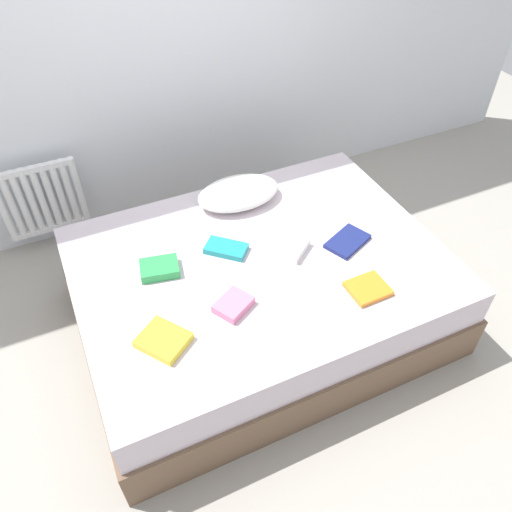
{
  "coord_description": "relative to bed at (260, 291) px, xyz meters",
  "views": [
    {
      "loc": [
        -0.84,
        -1.76,
        2.39
      ],
      "look_at": [
        0.0,
        0.05,
        0.48
      ],
      "focal_mm": 35.13,
      "sensor_mm": 36.0,
      "label": 1
    }
  ],
  "objects": [
    {
      "name": "textbook_teal",
      "position": [
        -0.14,
        0.14,
        0.27
      ],
      "size": [
        0.25,
        0.25,
        0.04
      ],
      "primitive_type": "cube",
      "rotation": [
        0.0,
        0.0,
        -0.74
      ],
      "color": "teal",
      "rests_on": "bed"
    },
    {
      "name": "textbook_navy",
      "position": [
        0.5,
        -0.09,
        0.27
      ],
      "size": [
        0.29,
        0.24,
        0.02
      ],
      "primitive_type": "cube",
      "rotation": [
        0.0,
        0.0,
        0.41
      ],
      "color": "navy",
      "rests_on": "bed"
    },
    {
      "name": "radiator",
      "position": [
        -1.01,
        1.2,
        0.15
      ],
      "size": [
        0.53,
        0.04,
        0.51
      ],
      "color": "white",
      "rests_on": "ground"
    },
    {
      "name": "bed",
      "position": [
        0.0,
        0.0,
        0.0
      ],
      "size": [
        2.0,
        1.5,
        0.5
      ],
      "color": "brown",
      "rests_on": "ground"
    },
    {
      "name": "back_wall",
      "position": [
        0.0,
        1.35,
        1.15
      ],
      "size": [
        6.0,
        0.1,
        2.8
      ],
      "primitive_type": "cube",
      "color": "silver",
      "rests_on": "ground"
    },
    {
      "name": "textbook_pink",
      "position": [
        -0.26,
        -0.26,
        0.28
      ],
      "size": [
        0.22,
        0.21,
        0.04
      ],
      "primitive_type": "cube",
      "rotation": [
        0.0,
        0.0,
        0.51
      ],
      "color": "pink",
      "rests_on": "bed"
    },
    {
      "name": "ground_plane",
      "position": [
        0.0,
        0.0,
        -0.25
      ],
      "size": [
        8.0,
        8.0,
        0.0
      ],
      "primitive_type": "plane",
      "color": "#9E998E"
    },
    {
      "name": "pillow",
      "position": [
        0.1,
        0.52,
        0.31
      ],
      "size": [
        0.51,
        0.33,
        0.12
      ],
      "primitive_type": "ellipsoid",
      "color": "white",
      "rests_on": "bed"
    },
    {
      "name": "textbook_yellow",
      "position": [
        -0.64,
        -0.32,
        0.27
      ],
      "size": [
        0.27,
        0.28,
        0.04
      ],
      "primitive_type": "cube",
      "rotation": [
        0.0,
        0.0,
        -0.95
      ],
      "color": "yellow",
      "rests_on": "bed"
    },
    {
      "name": "textbook_white",
      "position": [
        0.19,
        -0.01,
        0.28
      ],
      "size": [
        0.23,
        0.23,
        0.05
      ],
      "primitive_type": "cube",
      "rotation": [
        0.0,
        0.0,
        0.66
      ],
      "color": "white",
      "rests_on": "bed"
    },
    {
      "name": "textbook_green",
      "position": [
        -0.52,
        0.13,
        0.28
      ],
      "size": [
        0.22,
        0.18,
        0.05
      ],
      "primitive_type": "cube",
      "rotation": [
        0.0,
        0.0,
        -0.2
      ],
      "color": "green",
      "rests_on": "bed"
    },
    {
      "name": "textbook_orange",
      "position": [
        0.4,
        -0.44,
        0.27
      ],
      "size": [
        0.2,
        0.18,
        0.03
      ],
      "primitive_type": "cube",
      "rotation": [
        0.0,
        0.0,
        0.02
      ],
      "color": "orange",
      "rests_on": "bed"
    }
  ]
}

